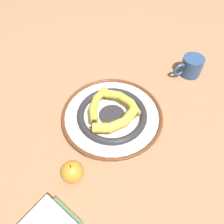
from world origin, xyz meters
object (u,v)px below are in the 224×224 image
(coffee_mug, at_px, (191,66))
(apple, at_px, (72,172))
(banana_a, at_px, (97,103))
(banana_b, at_px, (115,123))
(decorative_bowl, at_px, (112,115))
(banana_c, at_px, (124,101))

(coffee_mug, distance_m, apple, 0.70)
(banana_a, bearing_deg, banana_b, 49.71)
(decorative_bowl, height_order, banana_c, banana_c)
(banana_c, bearing_deg, decorative_bowl, 83.68)
(banana_b, relative_size, apple, 2.05)
(banana_a, xyz_separation_m, banana_b, (-0.08, 0.09, 0.00))
(decorative_bowl, bearing_deg, coffee_mug, -137.92)
(decorative_bowl, xyz_separation_m, apple, (0.10, 0.25, 0.02))
(banana_b, distance_m, coffee_mug, 0.48)
(banana_c, bearing_deg, banana_a, 47.40)
(banana_a, xyz_separation_m, apple, (0.04, 0.28, -0.02))
(decorative_bowl, bearing_deg, banana_b, 106.58)
(banana_c, bearing_deg, coffee_mug, -104.87)
(decorative_bowl, xyz_separation_m, banana_a, (0.06, -0.03, 0.04))
(banana_b, bearing_deg, apple, -155.16)
(banana_b, bearing_deg, banana_a, 99.90)
(banana_a, distance_m, banana_b, 0.12)
(decorative_bowl, distance_m, banana_b, 0.08)
(banana_a, relative_size, apple, 2.21)
(decorative_bowl, distance_m, coffee_mug, 0.45)
(banana_b, xyz_separation_m, banana_c, (-0.02, -0.11, -0.00))
(banana_a, bearing_deg, coffee_mug, 131.63)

